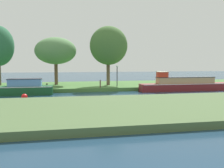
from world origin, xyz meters
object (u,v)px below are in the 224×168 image
Objects in this scene: maroon_barge at (185,85)px; mooring_post_near at (100,84)px; willow_tree_right at (109,46)px; lamp_post at (117,73)px; mooring_post_far at (47,86)px; forest_narrowboat at (27,88)px; willow_tree_centre at (56,51)px; channel_buoy at (24,97)px.

maroon_barge is 12.53× the size of mooring_post_near.
willow_tree_right is at bearing 153.00° from maroon_barge.
lamp_post is 4.32× the size of mooring_post_far.
forest_narrowboat is (-16.97, 0.00, -0.02)m from maroon_barge.
lamp_post is 7.95m from mooring_post_far.
maroon_barge is at bearing -27.00° from willow_tree_right.
lamp_post is at bearing 25.72° from mooring_post_near.
willow_tree_centre is at bearing 151.88° from lamp_post.
lamp_post is at bearing 32.02° from channel_buoy.
willow_tree_centre is at bearing 65.60° from forest_narrowboat.
maroon_barge reaches higher than mooring_post_far.
willow_tree_centre is (-14.26, 5.98, 3.89)m from maroon_barge.
willow_tree_centre is at bearing 79.81° from mooring_post_far.
willow_tree_centre reaches higher than mooring_post_far.
mooring_post_near is (-1.48, -2.81, -4.35)m from willow_tree_right.
willow_tree_centre is 7.71m from mooring_post_near.
forest_narrowboat is at bearing -114.40° from willow_tree_centre.
lamp_post is (-7.33, 2.27, 1.29)m from maroon_barge.
channel_buoy is at bearing -147.98° from lamp_post.
willow_tree_right reaches higher than lamp_post.
lamp_post reaches higher than mooring_post_far.
forest_narrowboat is 7.64m from willow_tree_centre.
willow_tree_right is 5.38m from mooring_post_near.
willow_tree_right is (-7.98, 4.06, 4.49)m from maroon_barge.
mooring_post_near is at bearing -44.47° from willow_tree_centre.
forest_narrowboat is 7.63m from mooring_post_near.
willow_tree_right is 3.72m from lamp_post.
willow_tree_centre is 10.76m from channel_buoy.
mooring_post_far is (-5.66, 0.00, -0.14)m from mooring_post_near.
channel_buoy is (-8.72, -7.64, -4.92)m from willow_tree_right.
willow_tree_centre is 6.60m from willow_tree_right.
maroon_barge reaches higher than channel_buoy.
lamp_post is (0.64, -1.79, -3.20)m from willow_tree_right.
mooring_post_far is at bearing -158.50° from willow_tree_right.
maroon_barge is 16.97m from forest_narrowboat.
mooring_post_near is (-9.45, 1.25, 0.14)m from maroon_barge.
lamp_post is 2.87× the size of mooring_post_near.
willow_tree_centre reaches higher than channel_buoy.
mooring_post_far is (1.86, 1.25, 0.01)m from forest_narrowboat.
willow_tree_centre is 8.27m from lamp_post.
mooring_post_near is at bearing 9.47° from forest_narrowboat.
lamp_post is 11.17m from channel_buoy.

